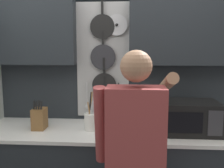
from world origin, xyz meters
TOP-DOWN VIEW (x-y plane):
  - back_wall_unit at (0.01, 0.30)m, footprint 2.98×0.20m
  - microwave at (0.63, -0.03)m, footprint 0.53×0.36m
  - knife_block at (-0.69, -0.03)m, footprint 0.11×0.15m
  - utensil_crock at (-0.22, -0.03)m, footprint 0.11×0.11m
  - person at (0.17, -0.60)m, footprint 0.54×0.64m

SIDE VIEW (x-z plane):
  - person at x=0.17m, z-range 0.16..1.82m
  - utensil_crock at x=-0.22m, z-range 0.85..1.21m
  - knife_block at x=-0.69m, z-range 0.90..1.17m
  - microwave at x=0.63m, z-range 0.94..1.21m
  - back_wall_unit at x=0.01m, z-range 0.26..2.72m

